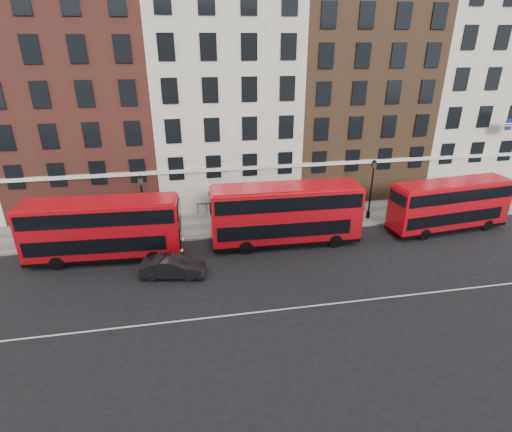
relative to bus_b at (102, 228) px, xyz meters
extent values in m
plane|color=black|center=(10.08, -6.11, -2.42)|extent=(120.00, 120.00, 0.00)
cube|color=slate|center=(10.08, 4.39, -2.35)|extent=(80.00, 5.00, 0.15)
cube|color=gray|center=(10.08, 1.89, -2.34)|extent=(80.00, 0.30, 0.16)
cube|color=white|center=(10.08, -8.11, -2.42)|extent=(70.00, 0.12, 0.01)
cube|color=brown|center=(-2.72, 11.89, 8.58)|extent=(12.80, 10.00, 22.00)
cube|color=#B0AB9C|center=(10.08, 11.89, 7.08)|extent=(12.80, 10.00, 19.00)
cube|color=brown|center=(22.88, 11.89, 8.08)|extent=(12.80, 10.00, 21.00)
cube|color=#BCB4A3|center=(35.68, 11.89, 7.58)|extent=(12.80, 10.00, 20.00)
cube|color=red|center=(0.04, 0.00, -0.06)|extent=(10.79, 3.08, 4.01)
cube|color=black|center=(0.04, 0.00, -1.94)|extent=(10.79, 3.12, 0.24)
cube|color=black|center=(-0.27, 0.01, -0.74)|extent=(9.57, 3.10, 1.07)
cube|color=black|center=(0.04, 0.00, 1.19)|extent=(10.39, 3.14, 1.02)
cube|color=red|center=(0.04, 0.00, 2.00)|extent=(10.47, 2.86, 0.18)
cube|color=black|center=(5.40, -0.27, -0.84)|extent=(0.19, 2.24, 1.32)
cube|color=black|center=(5.40, -0.27, 0.24)|extent=(0.18, 1.93, 0.43)
cylinder|color=black|center=(3.43, -1.31, -1.91)|extent=(1.03, 0.34, 1.02)
cylinder|color=black|center=(3.54, 0.96, -1.91)|extent=(1.03, 0.34, 1.02)
cylinder|color=black|center=(-3.07, -0.98, -1.91)|extent=(1.03, 0.34, 1.02)
cylinder|color=black|center=(-2.95, 1.29, -1.91)|extent=(1.03, 0.34, 1.02)
cube|color=red|center=(13.28, 0.00, 0.07)|extent=(11.30, 2.97, 4.22)
cube|color=black|center=(13.28, 0.00, -1.92)|extent=(11.30, 3.01, 0.26)
cube|color=black|center=(12.96, 0.01, -0.66)|extent=(10.01, 3.02, 1.12)
cube|color=black|center=(13.28, 0.00, 1.38)|extent=(10.87, 3.05, 1.07)
cube|color=red|center=(13.28, 0.00, 2.23)|extent=(10.97, 2.75, 0.19)
cube|color=black|center=(18.93, -0.15, -0.76)|extent=(0.15, 2.35, 1.39)
cube|color=black|center=(18.93, -0.15, 0.38)|extent=(0.14, 2.03, 0.45)
cylinder|color=black|center=(16.88, -1.30, -1.89)|extent=(1.08, 0.33, 1.07)
cylinder|color=black|center=(16.95, 1.10, -1.89)|extent=(1.08, 0.33, 1.07)
cylinder|color=black|center=(10.04, -1.11, -1.89)|extent=(1.08, 0.33, 1.07)
cylinder|color=black|center=(10.10, 1.28, -1.89)|extent=(1.08, 0.33, 1.07)
cube|color=red|center=(27.03, 0.00, -0.20)|extent=(10.24, 3.43, 3.78)
cube|color=black|center=(27.03, 0.00, -1.97)|extent=(10.25, 3.47, 0.23)
cube|color=black|center=(26.74, -0.03, -0.84)|extent=(9.11, 3.39, 1.00)
cube|color=black|center=(27.03, 0.00, 0.98)|extent=(9.87, 3.47, 0.96)
cube|color=red|center=(27.03, 0.00, 1.74)|extent=(9.94, 3.21, 0.17)
cube|color=black|center=(32.06, 0.53, -0.94)|extent=(0.30, 2.10, 1.24)
cube|color=black|center=(32.06, 0.53, 0.09)|extent=(0.27, 1.82, 0.40)
cylinder|color=black|center=(30.37, -0.73, -1.94)|extent=(0.98, 0.37, 0.96)
cylinder|color=black|center=(30.15, 1.40, -1.94)|extent=(0.98, 0.37, 0.96)
cylinder|color=black|center=(24.28, -1.37, -1.94)|extent=(0.98, 0.37, 0.96)
cylinder|color=black|center=(24.06, 0.76, -1.94)|extent=(0.98, 0.37, 0.96)
imported|color=black|center=(4.77, -3.27, -1.71)|extent=(4.49, 2.20, 1.42)
cylinder|color=black|center=(2.73, 2.26, 0.03)|extent=(0.14, 0.14, 4.60)
cylinder|color=black|center=(2.73, 2.26, -1.97)|extent=(0.32, 0.32, 0.60)
cube|color=#262626|center=(2.73, 2.26, 2.58)|extent=(0.32, 0.32, 0.55)
cone|color=black|center=(2.73, 2.26, 2.93)|extent=(0.44, 0.44, 0.25)
cylinder|color=black|center=(21.58, 3.09, 0.03)|extent=(0.14, 0.14, 4.60)
cylinder|color=black|center=(21.58, 3.09, -1.97)|extent=(0.32, 0.32, 0.60)
cube|color=#262626|center=(21.58, 3.09, 2.58)|extent=(0.32, 0.32, 0.55)
cone|color=black|center=(21.58, 3.09, 2.93)|extent=(0.44, 0.44, 0.25)
camera|label=1|loc=(6.14, -26.77, 12.08)|focal=28.00mm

